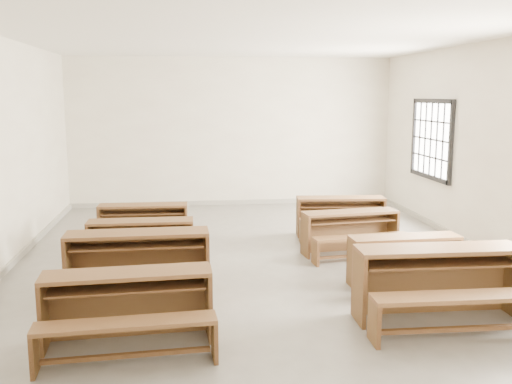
{
  "coord_description": "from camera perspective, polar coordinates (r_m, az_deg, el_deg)",
  "views": [
    {
      "loc": [
        -1.01,
        -8.14,
        2.4
      ],
      "look_at": [
        0.0,
        0.0,
        1.0
      ],
      "focal_mm": 40.0,
      "sensor_mm": 36.0,
      "label": 1
    }
  ],
  "objects": [
    {
      "name": "room",
      "position": [
        8.22,
        0.63,
        7.89
      ],
      "size": [
        8.5,
        8.5,
        3.2
      ],
      "color": "gray",
      "rests_on": "ground"
    },
    {
      "name": "desk_set_0",
      "position": [
        5.71,
        -12.71,
        -10.84
      ],
      "size": [
        1.66,
        0.93,
        0.73
      ],
      "rotation": [
        0.0,
        0.0,
        0.06
      ],
      "color": "brown",
      "rests_on": "ground"
    },
    {
      "name": "desk_set_1",
      "position": [
        7.06,
        -11.72,
        -6.56
      ],
      "size": [
        1.73,
        0.92,
        0.77
      ],
      "rotation": [
        0.0,
        0.0,
        0.02
      ],
      "color": "brown",
      "rests_on": "ground"
    },
    {
      "name": "desk_set_2",
      "position": [
        8.2,
        -11.45,
        -4.73
      ],
      "size": [
        1.48,
        0.78,
        0.66
      ],
      "rotation": [
        0.0,
        0.0,
        -0.01
      ],
      "color": "brown",
      "rests_on": "ground"
    },
    {
      "name": "desk_set_3",
      "position": [
        9.46,
        -11.22,
        -2.86
      ],
      "size": [
        1.45,
        0.78,
        0.64
      ],
      "rotation": [
        0.0,
        0.0,
        -0.03
      ],
      "color": "brown",
      "rests_on": "ground"
    },
    {
      "name": "desk_set_4",
      "position": [
        6.44,
        17.95,
        -8.27
      ],
      "size": [
        1.8,
        0.96,
        0.8
      ],
      "rotation": [
        0.0,
        0.0,
        -0.02
      ],
      "color": "brown",
      "rests_on": "ground"
    },
    {
      "name": "desk_set_5",
      "position": [
        7.51,
        14.74,
        -6.33
      ],
      "size": [
        1.44,
        0.79,
        0.64
      ],
      "rotation": [
        0.0,
        0.0,
        0.04
      ],
      "color": "brown",
      "rests_on": "ground"
    },
    {
      "name": "desk_set_6",
      "position": [
        8.78,
        9.5,
        -3.72
      ],
      "size": [
        1.55,
        0.93,
        0.66
      ],
      "rotation": [
        0.0,
        0.0,
        0.12
      ],
      "color": "brown",
      "rests_on": "ground"
    },
    {
      "name": "desk_set_7",
      "position": [
        9.86,
        8.48,
        -2.17
      ],
      "size": [
        1.56,
        0.91,
        0.67
      ],
      "rotation": [
        0.0,
        0.0,
        -0.1
      ],
      "color": "brown",
      "rests_on": "ground"
    }
  ]
}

